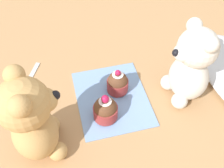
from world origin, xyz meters
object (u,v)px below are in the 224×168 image
object	(u,v)px
teddy_bear_tan	(32,120)
cupcake_near_tan_bear	(105,109)
teddy_bear_cream	(191,66)
cupcake_near_cream_bear	(118,83)
teaspoon	(30,78)

from	to	relation	value
teddy_bear_tan	cupcake_near_tan_bear	distance (m)	0.18
teddy_bear_cream	cupcake_near_tan_bear	xyz separation A→B (m)	(0.03, -0.21, -0.07)
teddy_bear_cream	cupcake_near_tan_bear	distance (m)	0.22
cupcake_near_cream_bear	cupcake_near_tan_bear	bearing A→B (deg)	-33.74
teddy_bear_cream	teddy_bear_tan	world-z (taller)	teddy_bear_tan
cupcake_near_cream_bear	cupcake_near_tan_bear	world-z (taller)	cupcake_near_tan_bear
teddy_bear_cream	cupcake_near_cream_bear	distance (m)	0.18
teddy_bear_tan	cupcake_near_tan_bear	bearing A→B (deg)	-81.22
cupcake_near_cream_bear	teaspoon	xyz separation A→B (m)	(-0.10, -0.22, -0.03)
teddy_bear_tan	cupcake_near_cream_bear	world-z (taller)	teddy_bear_tan
teddy_bear_tan	cupcake_near_cream_bear	xyz separation A→B (m)	(-0.11, 0.20, -0.08)
cupcake_near_tan_bear	teddy_bear_cream	bearing A→B (deg)	96.88
teddy_bear_tan	teaspoon	bearing A→B (deg)	-0.86
teddy_bear_cream	teaspoon	distance (m)	0.42
cupcake_near_cream_bear	cupcake_near_tan_bear	xyz separation A→B (m)	(0.07, -0.05, 0.00)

